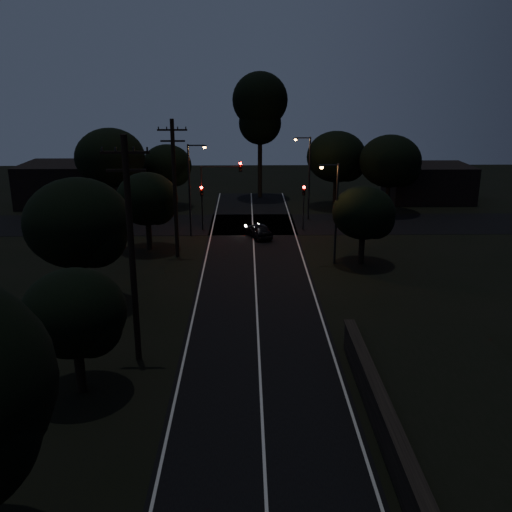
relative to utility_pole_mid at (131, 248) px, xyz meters
name	(u,v)px	position (x,y,z in m)	size (l,w,h in m)	color
road_surface	(254,259)	(6.00, 16.12, -5.73)	(60.00, 70.00, 0.03)	black
utility_pole_mid	(131,248)	(0.00, 0.00, 0.00)	(2.20, 0.30, 11.00)	black
utility_pole_far	(175,187)	(0.00, 17.00, -0.25)	(2.20, 0.30, 10.50)	black
tree_left_b	(77,316)	(-1.84, -3.09, -2.05)	(4.48, 4.48, 5.69)	black
tree_left_c	(81,225)	(-4.28, 6.87, -0.64)	(6.25, 6.25, 7.89)	black
tree_left_d	(149,200)	(-2.33, 18.90, -1.68)	(4.94, 4.94, 6.27)	black
tree_far_nw	(169,167)	(-2.81, 34.89, -1.44)	(5.25, 5.25, 6.65)	black
tree_far_w	(112,159)	(-7.76, 30.86, -0.08)	(6.83, 6.83, 8.70)	black
tree_far_ne	(339,158)	(15.22, 34.87, -0.55)	(6.34, 6.34, 8.02)	black
tree_far_e	(392,163)	(20.22, 31.87, -0.61)	(6.23, 6.23, 7.91)	black
tree_right_a	(366,214)	(14.16, 14.91, -1.94)	(4.61, 4.61, 5.86)	black
tall_pine	(260,108)	(7.00, 40.00, 4.38)	(6.18, 6.18, 14.05)	black
building_left	(70,183)	(-14.00, 37.00, -3.54)	(10.00, 8.00, 4.40)	black
building_right	(428,182)	(26.00, 38.00, -3.74)	(9.00, 7.00, 4.00)	black
signal_left	(202,200)	(1.40, 24.99, -2.90)	(0.28, 0.35, 4.10)	black
signal_right	(304,199)	(10.60, 24.99, -2.90)	(0.28, 0.35, 4.10)	black
signal_mast	(220,183)	(3.09, 24.99, -1.40)	(3.70, 0.35, 6.25)	black
streetlight_a	(191,184)	(0.69, 23.00, -1.10)	(1.66, 0.26, 8.00)	black
streetlight_b	(307,172)	(11.31, 29.00, -1.10)	(1.66, 0.26, 8.00)	black
streetlight_c	(334,207)	(11.83, 15.00, -1.39)	(1.46, 0.26, 7.50)	black
car	(259,230)	(6.47, 22.37, -5.09)	(1.52, 3.79, 1.29)	black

